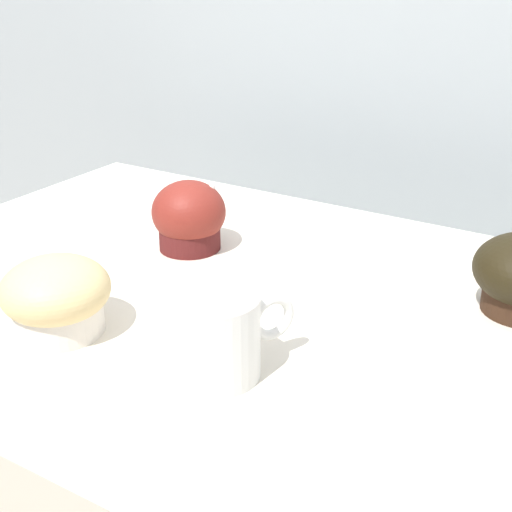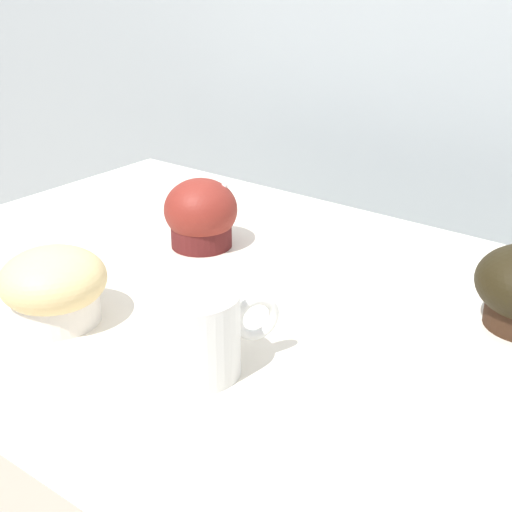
# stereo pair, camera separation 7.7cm
# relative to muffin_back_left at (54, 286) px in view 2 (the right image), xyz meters

# --- Properties ---
(wall_back) EXTENTS (3.20, 0.10, 1.80)m
(wall_back) POSITION_rel_muffin_back_left_xyz_m (0.15, 0.76, -0.09)
(wall_back) COLOR #A8B2B7
(wall_back) RESTS_ON ground
(muffin_back_left) EXTENTS (0.11, 0.11, 0.08)m
(muffin_back_left) POSITION_rel_muffin_back_left_xyz_m (0.00, 0.00, 0.00)
(muffin_back_left) COLOR white
(muffin_back_left) RESTS_ON display_counter
(muffin_back_right) EXTENTS (0.09, 0.09, 0.09)m
(muffin_back_right) POSITION_rel_muffin_back_left_xyz_m (-0.01, 0.24, 0.00)
(muffin_back_right) COLOR #531A19
(muffin_back_right) RESTS_ON display_counter
(coffee_cup) EXTENTS (0.08, 0.11, 0.08)m
(coffee_cup) POSITION_rel_muffin_back_left_xyz_m (0.18, 0.02, 0.00)
(coffee_cup) COLOR white
(coffee_cup) RESTS_ON display_counter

